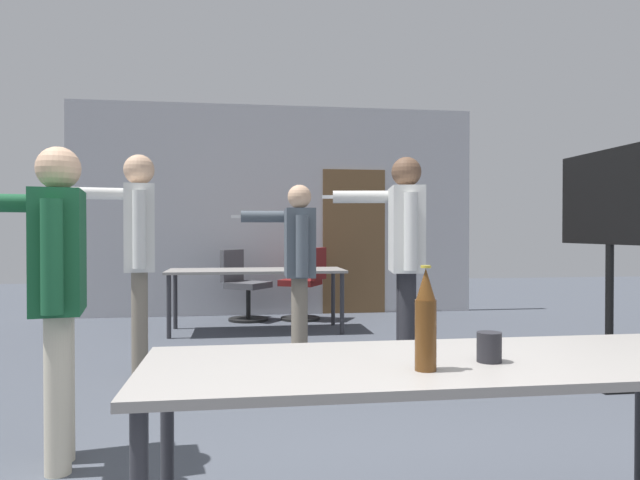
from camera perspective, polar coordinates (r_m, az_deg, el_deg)
back_wall at (r=8.07m, az=-4.14°, el=2.91°), size 5.66×0.12×2.93m
conference_table_near at (r=2.06m, az=12.44°, el=-13.33°), size 2.06×0.71×0.72m
conference_table_far at (r=6.69m, az=-6.38°, el=-3.48°), size 2.03×0.75×0.72m
tv_screen at (r=4.87m, az=27.02°, el=0.73°), size 0.44×1.23×1.79m
person_far_watching at (r=4.67m, az=-17.80°, el=-0.22°), size 0.85×0.58×1.77m
person_near_casual at (r=5.05m, az=-2.22°, el=-1.67°), size 0.73×0.67×1.58m
person_center_tall at (r=3.08m, az=-24.89°, el=-3.12°), size 0.79×0.58×1.58m
person_left_plaid at (r=4.52m, az=8.43°, el=-0.49°), size 0.77×0.73×1.75m
office_chair_near_pushed at (r=7.58m, az=-7.65°, el=-4.71°), size 0.68×0.67×0.92m
office_chair_far_right at (r=7.53m, az=-1.44°, el=-4.57°), size 0.67×0.64×0.95m
beer_bottle at (r=1.85m, az=10.52°, el=-7.98°), size 0.07×0.07×0.33m
drink_cup at (r=2.03m, az=16.56°, el=-10.23°), size 0.08×0.08×0.10m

